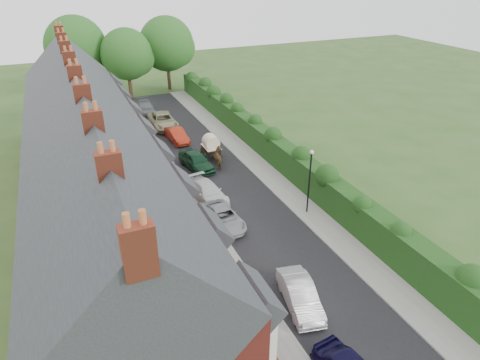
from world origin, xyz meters
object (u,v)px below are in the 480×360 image
object	(u,v)px
car_silver_b	(223,217)
car_red	(177,135)
lamppost	(310,174)
car_white	(208,192)
car_grey	(145,107)
car_green	(196,161)
car_beige	(163,121)
car_silver_a	(300,295)
horse	(220,158)
horse_cart	(211,145)

from	to	relation	value
car_silver_b	car_red	xyz separation A→B (m)	(1.37, 16.80, 0.05)
lamppost	car_red	xyz separation A→B (m)	(-5.03, 17.80, -2.61)
car_white	car_grey	world-z (taller)	car_grey
car_green	car_beige	distance (m)	11.88
car_silver_a	horse	bearing A→B (deg)	94.14
car_green	car_red	xyz separation A→B (m)	(0.18, 7.11, -0.10)
lamppost	car_white	distance (m)	8.30
car_red	horse_cart	xyz separation A→B (m)	(1.86, -5.43, 0.66)
car_beige	horse_cart	size ratio (longest dim) A/B	1.74
horse	car_white	bearing A→B (deg)	64.41
car_green	car_red	bearing A→B (deg)	80.08
car_silver_a	car_green	xyz separation A→B (m)	(0.24, 18.89, 0.07)
car_grey	car_silver_a	bearing A→B (deg)	-84.16
car_silver_a	horse	distance (m)	18.46
car_silver_b	car_grey	world-z (taller)	car_grey
car_silver_b	car_white	world-z (taller)	car_white
lamppost	car_silver_b	size ratio (longest dim) A/B	1.12
car_silver_a	car_grey	bearing A→B (deg)	102.24
car_red	horse_cart	bearing A→B (deg)	-75.43
lamppost	horse	size ratio (longest dim) A/B	2.47
car_silver_a	car_green	distance (m)	18.90
car_silver_a	horse	xyz separation A→B (m)	(2.29, 18.32, 0.16)
car_silver_a	car_white	size ratio (longest dim) A/B	0.91
car_red	car_white	bearing A→B (deg)	-99.48
car_silver_a	car_grey	size ratio (longest dim) A/B	0.86
car_red	horse	size ratio (longest dim) A/B	2.01
car_silver_a	horse_cart	xyz separation A→B (m)	(2.29, 20.57, 0.63)
car_silver_a	car_green	bearing A→B (deg)	100.52
car_red	car_grey	size ratio (longest dim) A/B	0.82
car_white	car_beige	distance (m)	17.71
car_silver_b	car_beige	world-z (taller)	car_beige
lamppost	car_white	size ratio (longest dim) A/B	1.08
car_beige	car_silver_b	bearing A→B (deg)	-92.90
horse_cart	car_red	bearing A→B (deg)	108.93
car_silver_b	horse	world-z (taller)	horse
car_silver_a	car_silver_b	distance (m)	9.25
car_white	car_red	bearing A→B (deg)	77.13
car_silver_a	horse	world-z (taller)	horse
car_red	horse	xyz separation A→B (m)	(1.86, -7.68, 0.19)
car_white	car_red	size ratio (longest dim) A/B	1.15
lamppost	car_silver_a	bearing A→B (deg)	-123.65
car_white	car_green	distance (m)	5.89
car_green	car_silver_a	bearing A→B (deg)	-99.17
car_white	car_red	xyz separation A→B (m)	(1.16, 12.91, -0.01)
lamppost	horse_cart	xyz separation A→B (m)	(-3.17, 12.37, -1.95)
car_silver_b	horse_cart	xyz separation A→B (m)	(3.23, 11.37, 0.71)
car_red	horse_cart	distance (m)	5.78
lamppost	car_beige	xyz separation A→B (m)	(-5.30, 22.57, -2.51)
car_silver_b	car_beige	bearing A→B (deg)	84.05
car_silver_a	horse_cart	bearing A→B (deg)	94.91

